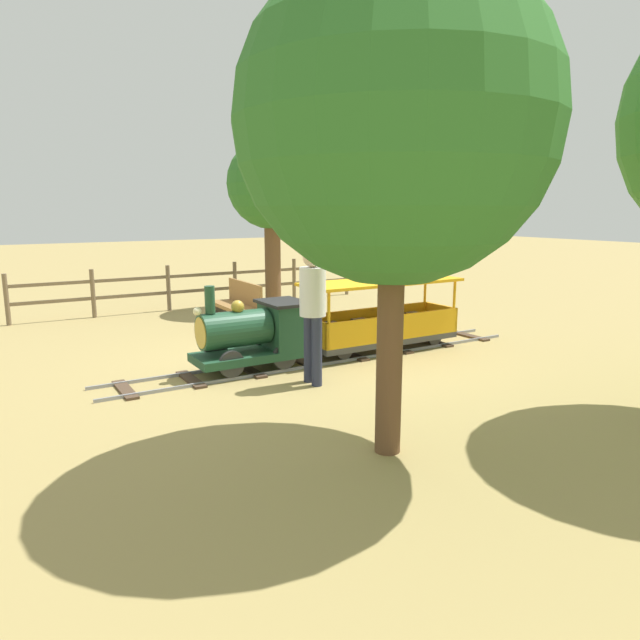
{
  "coord_description": "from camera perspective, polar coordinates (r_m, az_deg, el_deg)",
  "views": [
    {
      "loc": [
        -6.36,
        3.74,
        2.0
      ],
      "look_at": [
        0.0,
        -0.1,
        0.55
      ],
      "focal_mm": 32.27,
      "sensor_mm": 36.0,
      "label": 1
    }
  ],
  "objects": [
    {
      "name": "oak_tree_near",
      "position": [
        4.59,
        7.45,
        18.72
      ],
      "size": [
        2.46,
        2.46,
        3.86
      ],
      "color": "brown",
      "rests_on": "ground_plane"
    },
    {
      "name": "locomotive",
      "position": [
        7.16,
        -6.33,
        -1.25
      ],
      "size": [
        0.7,
        1.45,
        1.07
      ],
      "color": "#1E472D",
      "rests_on": "ground_plane"
    },
    {
      "name": "track",
      "position": [
        7.75,
        0.71,
        -3.79
      ],
      "size": [
        0.74,
        6.05,
        0.04
      ],
      "color": "gray",
      "rests_on": "ground_plane"
    },
    {
      "name": "conductor_person",
      "position": [
        6.48,
        -0.73,
        1.78
      ],
      "size": [
        0.3,
        0.3,
        1.62
      ],
      "color": "#282D47",
      "rests_on": "ground_plane"
    },
    {
      "name": "ground_plane",
      "position": [
        7.64,
        -0.65,
        -4.13
      ],
      "size": [
        60.0,
        60.0,
        0.0
      ],
      "primitive_type": "plane",
      "color": "#A38C51"
    },
    {
      "name": "oak_tree_far",
      "position": [
        11.5,
        -4.82,
        13.07
      ],
      "size": [
        1.75,
        1.75,
        3.34
      ],
      "color": "brown",
      "rests_on": "ground_plane"
    },
    {
      "name": "fence_section",
      "position": [
        11.93,
        -11.55,
        3.52
      ],
      "size": [
        0.08,
        7.13,
        0.9
      ],
      "color": "#756047",
      "rests_on": "ground_plane"
    },
    {
      "name": "passenger_car",
      "position": [
        8.15,
        6.1,
        -0.18
      ],
      "size": [
        0.8,
        2.35,
        0.97
      ],
      "color": "#3F3F3F",
      "rests_on": "ground_plane"
    },
    {
      "name": "park_bench",
      "position": [
        9.47,
        -8.14,
        1.3
      ],
      "size": [
        1.31,
        0.42,
        0.82
      ],
      "color": "olive",
      "rests_on": "ground_plane"
    }
  ]
}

